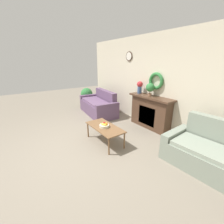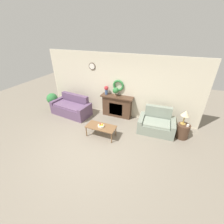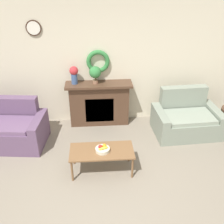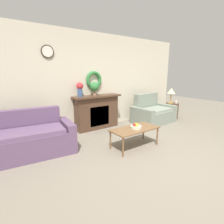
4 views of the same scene
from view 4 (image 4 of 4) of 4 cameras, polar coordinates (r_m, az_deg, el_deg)
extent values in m
plane|color=gray|center=(3.48, 17.07, -15.55)|extent=(16.00, 16.00, 0.00)
cube|color=beige|center=(5.14, -6.60, 9.81)|extent=(6.80, 0.06, 2.70)
cylinder|color=#382319|center=(4.64, -20.33, 18.03)|extent=(0.30, 0.02, 0.30)
cylinder|color=white|center=(4.63, -20.29, 18.05)|extent=(0.26, 0.01, 0.26)
torus|color=#337A3D|center=(5.08, -5.92, 10.41)|extent=(0.49, 0.09, 0.49)
cube|color=#4C3323|center=(5.10, -4.98, -0.25)|extent=(1.28, 0.34, 0.93)
cube|color=black|center=(4.99, -4.04, -1.32)|extent=(0.61, 0.02, 0.56)
cube|color=orange|center=(5.00, -3.98, -2.11)|extent=(0.49, 0.01, 0.31)
cube|color=#4C3323|center=(4.98, -4.89, 5.15)|extent=(1.42, 0.41, 0.05)
cube|color=#604766|center=(3.82, -25.79, -9.92)|extent=(1.51, 0.83, 0.46)
cube|color=#604766|center=(4.15, -26.49, -5.07)|extent=(1.45, 0.35, 0.88)
cube|color=#604766|center=(3.98, -14.31, -6.95)|extent=(0.27, 0.87, 0.60)
cube|color=#6A4E70|center=(3.73, -26.20, -6.11)|extent=(1.45, 0.77, 0.08)
cube|color=gray|center=(5.84, 14.15, -1.55)|extent=(1.03, 0.74, 0.40)
cube|color=gray|center=(6.05, 10.98, 1.64)|extent=(1.00, 0.24, 0.92)
cube|color=gray|center=(5.44, 9.63, -1.63)|extent=(0.21, 0.89, 0.54)
cube|color=gray|center=(6.34, 16.70, 0.09)|extent=(0.21, 0.89, 0.54)
cube|color=gray|center=(5.78, 14.28, 0.77)|extent=(0.99, 0.68, 0.08)
cube|color=brown|center=(3.85, 7.45, -5.49)|extent=(1.08, 0.51, 0.03)
cylinder|color=brown|center=(3.46, 3.66, -11.37)|extent=(0.04, 0.04, 0.41)
cylinder|color=brown|center=(4.12, 14.56, -7.68)|extent=(0.04, 0.04, 0.41)
cylinder|color=brown|center=(3.78, -0.54, -9.19)|extent=(0.04, 0.04, 0.41)
cylinder|color=brown|center=(4.39, 10.23, -6.17)|extent=(0.04, 0.04, 0.41)
cylinder|color=beige|center=(3.83, 7.83, -4.92)|extent=(0.24, 0.24, 0.06)
sphere|color=#B2231E|center=(3.80, 7.27, -4.25)|extent=(0.07, 0.07, 0.07)
sphere|color=orange|center=(3.86, 7.85, -3.98)|extent=(0.07, 0.07, 0.07)
ellipsoid|color=yellow|center=(3.80, 8.30, -4.25)|extent=(0.17, 0.09, 0.04)
cylinder|color=#4C3323|center=(6.59, 18.94, 0.42)|extent=(0.44, 0.44, 0.54)
cylinder|color=#B28E42|center=(6.52, 18.53, 2.85)|extent=(0.18, 0.18, 0.02)
cylinder|color=#B28E42|center=(6.50, 18.63, 4.33)|extent=(0.04, 0.04, 0.32)
cone|color=beige|center=(6.47, 18.80, 6.56)|extent=(0.29, 0.29, 0.19)
cylinder|color=silver|center=(6.57, 20.19, 3.09)|extent=(0.08, 0.08, 0.09)
cylinder|color=#3D5684|center=(4.76, -10.40, 6.24)|extent=(0.13, 0.13, 0.22)
sphere|color=#B72D33|center=(4.74, -10.49, 8.37)|extent=(0.18, 0.18, 0.18)
cylinder|color=#8E664C|center=(4.95, -5.68, 5.81)|extent=(0.11, 0.11, 0.07)
cylinder|color=#4C3823|center=(4.94, -5.70, 6.62)|extent=(0.02, 0.02, 0.07)
sphere|color=#337A3D|center=(4.93, -5.74, 8.24)|extent=(0.25, 0.25, 0.25)
camera|label=1|loc=(5.42, 46.45, 12.55)|focal=24.00mm
camera|label=2|loc=(5.12, 76.21, 25.44)|focal=24.00mm
camera|label=3|loc=(2.98, 82.46, 32.74)|focal=42.00mm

